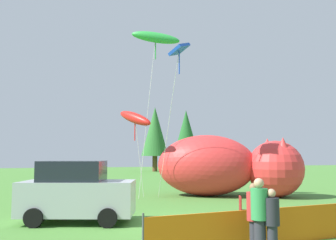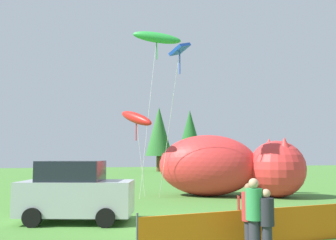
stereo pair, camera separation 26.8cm
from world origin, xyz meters
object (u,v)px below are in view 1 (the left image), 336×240
object	(u,v)px
kite_red_lizard	(135,118)
kite_blue_box	(179,52)
folding_chair	(245,208)
spectator_in_red_shirt	(272,220)
parked_car	(77,192)
spectator_in_green_shirt	(260,214)
kite_green_fish	(155,38)
spectator_in_yellow_shirt	(255,215)
inflatable_cat	(225,168)

from	to	relation	value
kite_red_lizard	kite_blue_box	world-z (taller)	kite_blue_box
folding_chair	spectator_in_red_shirt	size ratio (longest dim) A/B	0.62
folding_chair	kite_red_lizard	xyz separation A→B (m)	(-1.79, 9.67, 3.90)
parked_car	spectator_in_green_shirt	world-z (taller)	parked_car
spectator_in_red_shirt	kite_red_lizard	world-z (taller)	kite_red_lizard
kite_blue_box	parked_car	bearing A→B (deg)	-140.35
spectator_in_red_shirt	kite_green_fish	bearing A→B (deg)	87.23
spectator_in_green_shirt	spectator_in_red_shirt	distance (m)	0.30
spectator_in_yellow_shirt	kite_red_lizard	world-z (taller)	kite_red_lizard
spectator_in_red_shirt	spectator_in_green_shirt	bearing A→B (deg)	144.37
parked_car	spectator_in_red_shirt	distance (m)	7.23
inflatable_cat	kite_green_fish	xyz separation A→B (m)	(-3.98, 0.75, 7.53)
kite_red_lizard	parked_car	bearing A→B (deg)	-115.71
spectator_in_green_shirt	spectator_in_red_shirt	size ratio (longest dim) A/B	1.15
inflatable_cat	kite_red_lizard	distance (m)	5.94
spectator_in_green_shirt	kite_blue_box	bearing A→B (deg)	82.01
spectator_in_green_shirt	spectator_in_yellow_shirt	bearing A→B (deg)	87.53
folding_chair	spectator_in_green_shirt	xyz separation A→B (m)	(-1.58, -3.65, 0.42)
spectator_in_yellow_shirt	folding_chair	bearing A→B (deg)	65.22
parked_car	kite_red_lizard	distance (m)	8.99
spectator_in_green_shirt	spectator_in_red_shirt	world-z (taller)	spectator_in_green_shirt
kite_blue_box	spectator_in_green_shirt	bearing A→B (deg)	-97.99
spectator_in_yellow_shirt	kite_red_lizard	bearing A→B (deg)	90.96
parked_car	spectator_in_red_shirt	xyz separation A→B (m)	(4.04, -5.99, -0.18)
folding_chair	inflatable_cat	distance (m)	9.00
kite_green_fish	spectator_in_red_shirt	bearing A→B (deg)	-92.77
parked_car	spectator_in_yellow_shirt	world-z (taller)	parked_car
parked_car	spectator_in_red_shirt	size ratio (longest dim) A/B	2.69
spectator_in_red_shirt	kite_blue_box	xyz separation A→B (m)	(1.21, 10.34, 6.79)
spectator_in_green_shirt	kite_red_lizard	xyz separation A→B (m)	(-0.21, 13.32, 3.48)
folding_chair	spectator_in_green_shirt	distance (m)	4.00
kite_red_lizard	inflatable_cat	bearing A→B (deg)	-14.88
folding_chair	kite_blue_box	world-z (taller)	kite_blue_box
spectator_in_green_shirt	folding_chair	bearing A→B (deg)	66.60
inflatable_cat	spectator_in_yellow_shirt	xyz separation A→B (m)	(-4.81, -11.73, -0.70)
spectator_in_green_shirt	inflatable_cat	bearing A→B (deg)	68.06
kite_blue_box	kite_green_fish	bearing A→B (deg)	102.87
parked_car	kite_green_fish	distance (m)	11.62
kite_red_lizard	kite_green_fish	xyz separation A→B (m)	(1.06, -0.59, 4.68)
inflatable_cat	kite_blue_box	distance (m)	7.16
folding_chair	inflatable_cat	world-z (taller)	inflatable_cat
inflatable_cat	spectator_in_yellow_shirt	world-z (taller)	inflatable_cat
folding_chair	kite_blue_box	distance (m)	9.63
folding_chair	inflatable_cat	bearing A→B (deg)	89.39
kite_blue_box	kite_green_fish	size ratio (longest dim) A/B	0.83
inflatable_cat	kite_red_lizard	bearing A→B (deg)	-167.99
inflatable_cat	kite_green_fish	bearing A→B (deg)	-163.73
folding_chair	kite_blue_box	size ratio (longest dim) A/B	0.12
spectator_in_green_shirt	spectator_in_red_shirt	bearing A→B (deg)	-35.63
parked_car	folding_chair	distance (m)	5.84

